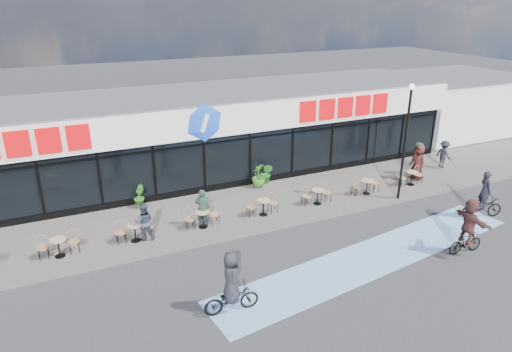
# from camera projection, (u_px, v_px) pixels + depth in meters

# --- Properties ---
(ground) EXTENTS (120.00, 120.00, 0.00)m
(ground) POSITION_uv_depth(u_px,v_px,m) (264.00, 261.00, 17.38)
(ground) COLOR #28282B
(ground) RESTS_ON ground
(sidewalk) EXTENTS (44.00, 5.00, 0.10)m
(sidewalk) POSITION_uv_depth(u_px,v_px,m) (223.00, 212.00, 21.17)
(sidewalk) COLOR #56504C
(sidewalk) RESTS_ON ground
(bike_lane) EXTENTS (14.17, 4.13, 0.01)m
(bike_lane) POSITION_uv_depth(u_px,v_px,m) (374.00, 257.00, 17.64)
(bike_lane) COLOR #6693C1
(bike_lane) RESTS_ON ground
(building) EXTENTS (30.60, 6.57, 4.75)m
(building) POSITION_uv_depth(u_px,v_px,m) (187.00, 135.00, 24.93)
(building) COLOR black
(building) RESTS_ON ground
(neighbour_building) EXTENTS (9.20, 7.20, 4.11)m
(neighbour_building) POSITION_uv_depth(u_px,v_px,m) (450.00, 102.00, 33.81)
(neighbour_building) COLOR silver
(neighbour_building) RESTS_ON ground
(lamp_post) EXTENTS (0.28, 0.28, 5.65)m
(lamp_post) POSITION_uv_depth(u_px,v_px,m) (406.00, 134.00, 21.30)
(lamp_post) COLOR black
(lamp_post) RESTS_ON sidewalk
(bistro_set_2) EXTENTS (1.54, 0.62, 0.90)m
(bistro_set_2) POSITION_uv_depth(u_px,v_px,m) (58.00, 245.00, 17.42)
(bistro_set_2) COLOR tan
(bistro_set_2) RESTS_ON sidewalk
(bistro_set_3) EXTENTS (1.54, 0.62, 0.90)m
(bistro_set_3) POSITION_uv_depth(u_px,v_px,m) (134.00, 230.00, 18.53)
(bistro_set_3) COLOR tan
(bistro_set_3) RESTS_ON sidewalk
(bistro_set_4) EXTENTS (1.54, 0.62, 0.90)m
(bistro_set_4) POSITION_uv_depth(u_px,v_px,m) (202.00, 217.00, 19.63)
(bistro_set_4) COLOR tan
(bistro_set_4) RESTS_ON sidewalk
(bistro_set_5) EXTENTS (1.54, 0.62, 0.90)m
(bistro_set_5) POSITION_uv_depth(u_px,v_px,m) (262.00, 205.00, 20.74)
(bistro_set_5) COLOR tan
(bistro_set_5) RESTS_ON sidewalk
(bistro_set_6) EXTENTS (1.54, 0.62, 0.90)m
(bistro_set_6) POSITION_uv_depth(u_px,v_px,m) (317.00, 194.00, 21.84)
(bistro_set_6) COLOR tan
(bistro_set_6) RESTS_ON sidewalk
(bistro_set_7) EXTENTS (1.54, 0.62, 0.90)m
(bistro_set_7) POSITION_uv_depth(u_px,v_px,m) (366.00, 185.00, 22.95)
(bistro_set_7) COLOR tan
(bistro_set_7) RESTS_ON sidewalk
(bistro_set_8) EXTENTS (1.54, 0.62, 0.90)m
(bistro_set_8) POSITION_uv_depth(u_px,v_px,m) (410.00, 176.00, 24.05)
(bistro_set_8) COLOR tan
(bistro_set_8) RESTS_ON sidewalk
(potted_plant_left) EXTENTS (0.59, 0.68, 1.09)m
(potted_plant_left) POSITION_uv_depth(u_px,v_px,m) (139.00, 196.00, 21.41)
(potted_plant_left) COLOR #255F1B
(potted_plant_left) RESTS_ON sidewalk
(potted_plant_mid) EXTENTS (0.90, 0.90, 1.24)m
(potted_plant_mid) POSITION_uv_depth(u_px,v_px,m) (258.00, 176.00, 23.64)
(potted_plant_mid) COLOR #2B601B
(potted_plant_mid) RESTS_ON sidewalk
(potted_plant_right) EXTENTS (0.76, 0.78, 1.11)m
(potted_plant_right) POSITION_uv_depth(u_px,v_px,m) (267.00, 174.00, 24.13)
(potted_plant_right) COLOR #215D1A
(potted_plant_right) RESTS_ON sidewalk
(patron_left) EXTENTS (0.72, 0.60, 1.68)m
(patron_left) POSITION_uv_depth(u_px,v_px,m) (202.00, 208.00, 19.59)
(patron_left) COLOR #1C3224
(patron_left) RESTS_ON sidewalk
(patron_right) EXTENTS (0.89, 0.76, 1.61)m
(patron_right) POSITION_uv_depth(u_px,v_px,m) (144.00, 222.00, 18.44)
(patron_right) COLOR #2D3646
(patron_right) RESTS_ON sidewalk
(pedestrian_a) EXTENTS (0.69, 1.00, 1.96)m
(pedestrian_a) POSITION_uv_depth(u_px,v_px,m) (418.00, 162.00, 24.55)
(pedestrian_a) COLOR #3D1A15
(pedestrian_a) RESTS_ON sidewalk
(pedestrian_b) EXTENTS (0.62, 1.05, 1.61)m
(pedestrian_b) POSITION_uv_depth(u_px,v_px,m) (444.00, 154.00, 26.30)
(pedestrian_b) COLOR black
(pedestrian_b) RESTS_ON sidewalk
(pedestrian_c) EXTENTS (0.95, 0.66, 1.85)m
(pedestrian_c) POSITION_uv_depth(u_px,v_px,m) (418.00, 158.00, 25.27)
(pedestrian_c) COLOR #1B3222
(pedestrian_c) RESTS_ON sidewalk
(cyclist_a) EXTENTS (1.55, 1.76, 2.30)m
(cyclist_a) POSITION_uv_depth(u_px,v_px,m) (469.00, 227.00, 17.52)
(cyclist_a) COLOR black
(cyclist_a) RESTS_ON ground
(cyclist_b) EXTENTS (2.02, 1.17, 2.24)m
(cyclist_b) POSITION_uv_depth(u_px,v_px,m) (483.00, 202.00, 20.57)
(cyclist_b) COLOR black
(cyclist_b) RESTS_ON ground
(cyclist_c) EXTENTS (1.84, 0.87, 2.15)m
(cyclist_c) POSITION_uv_depth(u_px,v_px,m) (231.00, 290.00, 14.30)
(cyclist_c) COLOR black
(cyclist_c) RESTS_ON ground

